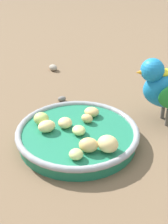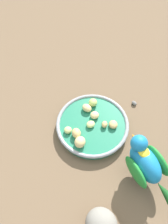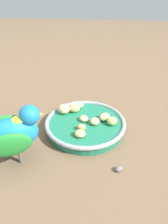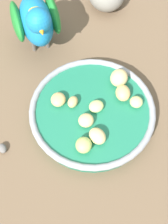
# 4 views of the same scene
# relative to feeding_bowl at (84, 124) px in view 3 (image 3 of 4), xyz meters

# --- Properties ---
(ground_plane) EXTENTS (4.00, 4.00, 0.00)m
(ground_plane) POSITION_rel_feeding_bowl_xyz_m (-0.01, -0.00, -0.02)
(ground_plane) COLOR brown
(feeding_bowl) EXTENTS (0.24, 0.24, 0.03)m
(feeding_bowl) POSITION_rel_feeding_bowl_xyz_m (0.00, 0.00, 0.00)
(feeding_bowl) COLOR #1E7251
(feeding_bowl) RESTS_ON ground_plane
(apple_piece_0) EXTENTS (0.04, 0.04, 0.02)m
(apple_piece_0) POSITION_rel_feeding_bowl_xyz_m (0.01, 0.00, 0.02)
(apple_piece_0) COLOR #C6D17A
(apple_piece_0) RESTS_ON feeding_bowl
(apple_piece_1) EXTENTS (0.03, 0.03, 0.02)m
(apple_piece_1) POSITION_rel_feeding_bowl_xyz_m (0.08, 0.02, 0.02)
(apple_piece_1) COLOR #C6D17A
(apple_piece_1) RESTS_ON feeding_bowl
(apple_piece_2) EXTENTS (0.04, 0.04, 0.03)m
(apple_piece_2) POSITION_rel_feeding_bowl_xyz_m (0.04, 0.07, 0.02)
(apple_piece_2) COLOR #E5C67F
(apple_piece_2) RESTS_ON feeding_bowl
(apple_piece_3) EXTENTS (0.02, 0.03, 0.02)m
(apple_piece_3) POSITION_rel_feeding_bowl_xyz_m (-0.04, 0.00, 0.02)
(apple_piece_3) COLOR tan
(apple_piece_3) RESTS_ON feeding_bowl
(apple_piece_4) EXTENTS (0.04, 0.04, 0.03)m
(apple_piece_4) POSITION_rel_feeding_bowl_xyz_m (0.05, 0.03, 0.02)
(apple_piece_4) COLOR tan
(apple_piece_4) RESTS_ON feeding_bowl
(apple_piece_5) EXTENTS (0.04, 0.04, 0.02)m
(apple_piece_5) POSITION_rel_feeding_bowl_xyz_m (0.02, -0.06, 0.02)
(apple_piece_5) COLOR #E5C67F
(apple_piece_5) RESTS_ON feeding_bowl
(apple_piece_6) EXTENTS (0.03, 0.03, 0.02)m
(apple_piece_6) POSITION_rel_feeding_bowl_xyz_m (-0.07, 0.00, 0.02)
(apple_piece_6) COLOR tan
(apple_piece_6) RESTS_ON feeding_bowl
(apple_piece_7) EXTENTS (0.03, 0.03, 0.02)m
(apple_piece_7) POSITION_rel_feeding_bowl_xyz_m (-0.00, -0.08, 0.02)
(apple_piece_7) COLOR #B2CC66
(apple_piece_7) RESTS_ON feeding_bowl
(apple_piece_8) EXTENTS (0.04, 0.04, 0.02)m
(apple_piece_8) POSITION_rel_feeding_bowl_xyz_m (-0.01, -0.03, 0.02)
(apple_piece_8) COLOR #E5C67F
(apple_piece_8) RESTS_ON feeding_bowl
(parrot) EXTENTS (0.13, 0.20, 0.14)m
(parrot) POSITION_rel_feeding_bowl_xyz_m (-0.14, 0.15, 0.07)
(parrot) COLOR #59544C
(parrot) RESTS_ON ground_plane
(pebble_0) EXTENTS (0.02, 0.02, 0.01)m
(pebble_0) POSITION_rel_feeding_bowl_xyz_m (-0.15, -0.10, -0.01)
(pebble_0) COLOR slate
(pebble_0) RESTS_ON ground_plane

